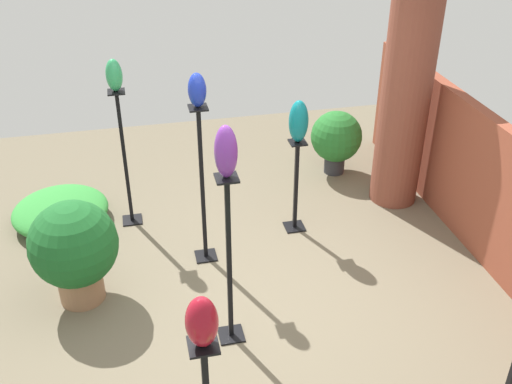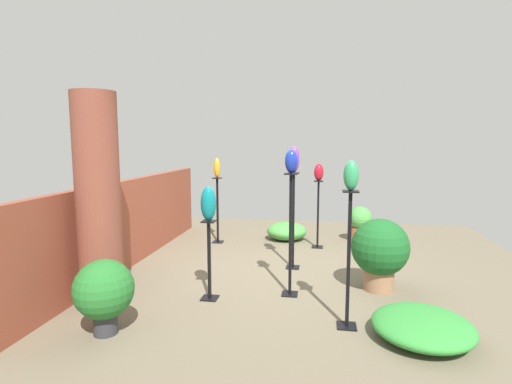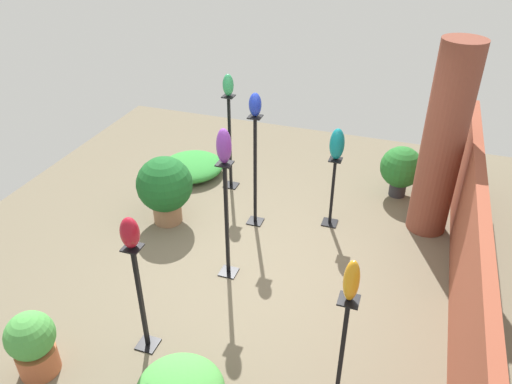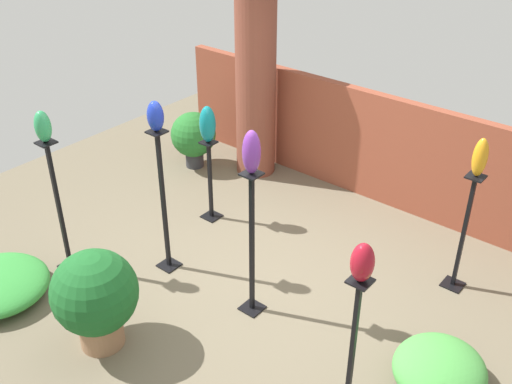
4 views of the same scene
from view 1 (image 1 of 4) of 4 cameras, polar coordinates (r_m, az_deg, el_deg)
name	(u,v)px [view 1 (image 1 of 4)]	position (r m, az deg, el deg)	size (l,w,h in m)	color
ground_plane	(259,307)	(5.22, 0.24, -10.92)	(8.00, 8.00, 0.00)	#6B604C
brick_wall_back	(509,211)	(5.65, 22.99, -1.63)	(5.60, 0.12, 1.34)	brown
brick_pillar	(406,92)	(6.31, 14.11, 9.23)	(0.51, 0.51, 2.49)	brown
pedestal_amber	(512,378)	(4.20, 23.16, -15.99)	(0.20, 0.20, 1.25)	black
pedestal_jade	(125,165)	(6.08, -12.33, 2.56)	(0.20, 0.20, 1.44)	black
pedestal_teal	(296,190)	(5.95, 3.81, 0.16)	(0.20, 0.20, 0.98)	black
pedestal_violet	(229,269)	(4.53, -2.56, -7.31)	(0.20, 0.20, 1.47)	black
pedestal_cobalt	(203,192)	(5.39, -5.11, -0.04)	(0.20, 0.20, 1.54)	black
art_vase_ruby	(202,322)	(3.08, -5.18, -12.22)	(0.17, 0.17, 0.31)	maroon
art_vase_jade	(114,75)	(5.71, -13.36, 10.77)	(0.15, 0.15, 0.31)	#2D9356
art_vase_teal	(299,121)	(5.61, 4.07, 6.72)	(0.17, 0.19, 0.42)	#0F727A
art_vase_violet	(226,152)	(4.00, -2.88, 3.85)	(0.15, 0.16, 0.39)	#6B2D8C
art_vase_cobalt	(197,90)	(4.97, -5.63, 9.64)	(0.16, 0.15, 0.29)	#192D9E
potted_plant_front_left	(336,138)	(7.05, 7.65, 5.13)	(0.60, 0.60, 0.77)	#2D2D33
potted_plant_mid_right	(74,248)	(5.20, -16.93, -5.11)	(0.74, 0.74, 0.94)	#936B4C
foliage_bed_west	(61,211)	(6.52, -18.12, -1.71)	(1.01, 0.97, 0.26)	#338C38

